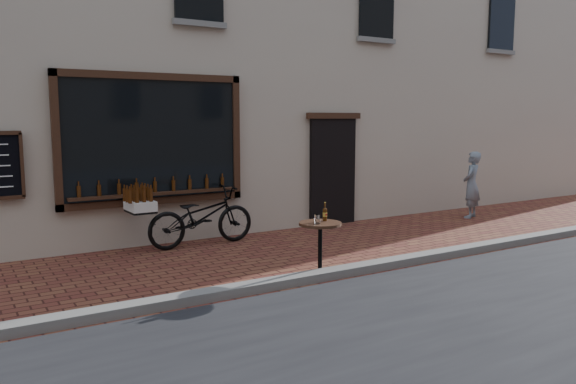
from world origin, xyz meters
TOP-DOWN VIEW (x-y plane):
  - ground at (0.00, 0.00)m, footprint 90.00×90.00m
  - kerb at (0.00, 0.20)m, footprint 90.00×0.25m
  - cargo_bicycle at (-1.27, 3.01)m, footprint 2.31×0.73m
  - bistro_table at (-0.56, 0.35)m, footprint 0.60×0.60m
  - pedestrian at (5.00, 2.47)m, footprint 0.64×0.55m

SIDE VIEW (x-z plane):
  - ground at x=0.00m, z-range 0.00..0.00m
  - kerb at x=0.00m, z-range 0.00..0.12m
  - cargo_bicycle at x=-1.27m, z-range -0.02..1.07m
  - bistro_table at x=-0.56m, z-range 0.03..1.06m
  - pedestrian at x=5.00m, z-range 0.00..1.48m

